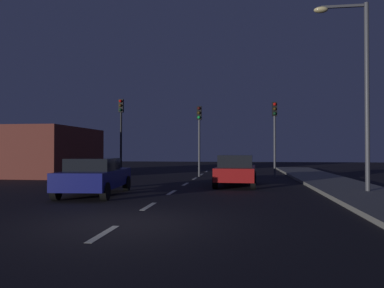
{
  "coord_description": "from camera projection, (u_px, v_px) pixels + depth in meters",
  "views": [
    {
      "loc": [
        2.89,
        -8.67,
        1.76
      ],
      "look_at": [
        -0.33,
        15.13,
        2.15
      ],
      "focal_mm": 34.65,
      "sensor_mm": 36.0,
      "label": 1
    }
  ],
  "objects": [
    {
      "name": "traffic_signal_right",
      "position": [
        275.0,
        125.0,
        23.86
      ],
      "size": [
        0.32,
        0.38,
        4.85
      ],
      "color": "#4C4C51",
      "rests_on": "ground_plane"
    },
    {
      "name": "lane_stripe_seventh",
      "position": [
        206.0,
        171.0,
        30.36
      ],
      "size": [
        0.16,
        1.6,
        0.01
      ],
      "primitive_type": "cube",
      "color": "silver",
      "rests_on": "ground_plane"
    },
    {
      "name": "lane_stripe_sixth",
      "position": [
        201.0,
        174.0,
        26.59
      ],
      "size": [
        0.16,
        1.6,
        0.01
      ],
      "primitive_type": "cube",
      "color": "silver",
      "rests_on": "ground_plane"
    },
    {
      "name": "traffic_signal_left",
      "position": [
        121.0,
        122.0,
        25.24
      ],
      "size": [
        0.32,
        0.38,
        5.24
      ],
      "color": "black",
      "rests_on": "ground_plane"
    },
    {
      "name": "lane_stripe_fifth",
      "position": [
        195.0,
        178.0,
        22.83
      ],
      "size": [
        0.16,
        1.6,
        0.01
      ],
      "primitive_type": "cube",
      "color": "silver",
      "rests_on": "ground_plane"
    },
    {
      "name": "storefront_left",
      "position": [
        44.0,
        152.0,
        25.86
      ],
      "size": [
        5.73,
        7.81,
        3.3
      ],
      "primitive_type": "cube",
      "color": "maroon",
      "rests_on": "ground_plane"
    },
    {
      "name": "lane_stripe_third",
      "position": [
        172.0,
        192.0,
        15.29
      ],
      "size": [
        0.16,
        1.6,
        0.01
      ],
      "primitive_type": "cube",
      "color": "silver",
      "rests_on": "ground_plane"
    },
    {
      "name": "lane_stripe_fourth",
      "position": [
        185.0,
        184.0,
        19.06
      ],
      "size": [
        0.16,
        1.6,
        0.01
      ],
      "primitive_type": "cube",
      "color": "silver",
      "rests_on": "ground_plane"
    },
    {
      "name": "lane_stripe_nearest",
      "position": [
        103.0,
        234.0,
        7.76
      ],
      "size": [
        0.16,
        1.6,
        0.01
      ],
      "primitive_type": "cube",
      "color": "silver",
      "rests_on": "ground_plane"
    },
    {
      "name": "sidewalk_curb_right",
      "position": [
        358.0,
        192.0,
        14.89
      ],
      "size": [
        3.0,
        40.0,
        0.15
      ],
      "primitive_type": "cube",
      "color": "gray",
      "rests_on": "ground_plane"
    },
    {
      "name": "street_lamp_right",
      "position": [
        358.0,
        79.0,
        14.68
      ],
      "size": [
        2.11,
        0.36,
        7.61
      ],
      "color": "#4C4C51",
      "rests_on": "ground_plane"
    },
    {
      "name": "lane_stripe_second",
      "position": [
        149.0,
        206.0,
        11.53
      ],
      "size": [
        0.16,
        1.6,
        0.01
      ],
      "primitive_type": "cube",
      "color": "silver",
      "rests_on": "ground_plane"
    },
    {
      "name": "ground_plane",
      "position": [
        174.0,
        191.0,
        15.89
      ],
      "size": [
        80.0,
        80.0,
        0.0
      ],
      "primitive_type": "plane",
      "color": "black"
    },
    {
      "name": "car_adjacent_lane",
      "position": [
        95.0,
        176.0,
        14.4
      ],
      "size": [
        2.26,
        4.42,
        1.44
      ],
      "color": "navy",
      "rests_on": "ground_plane"
    },
    {
      "name": "car_stopped_ahead",
      "position": [
        236.0,
        170.0,
        18.12
      ],
      "size": [
        2.08,
        4.2,
        1.51
      ],
      "color": "#B21919",
      "rests_on": "ground_plane"
    },
    {
      "name": "traffic_signal_center",
      "position": [
        199.0,
        127.0,
        24.51
      ],
      "size": [
        0.32,
        0.38,
        4.67
      ],
      "color": "#4C4C51",
      "rests_on": "ground_plane"
    }
  ]
}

